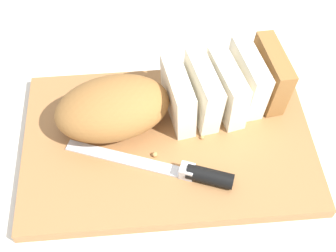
# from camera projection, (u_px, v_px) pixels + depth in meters

# --- Properties ---
(ground_plane) EXTENTS (3.00, 3.00, 0.00)m
(ground_plane) POSITION_uv_depth(u_px,v_px,m) (168.00, 145.00, 0.70)
(ground_plane) COLOR silver
(cutting_board) EXTENTS (0.45, 0.30, 0.02)m
(cutting_board) POSITION_uv_depth(u_px,v_px,m) (168.00, 141.00, 0.70)
(cutting_board) COLOR #9E6B3D
(cutting_board) RESTS_ON ground_plane
(bread_loaf) EXTENTS (0.36, 0.16, 0.09)m
(bread_loaf) POSITION_uv_depth(u_px,v_px,m) (164.00, 97.00, 0.68)
(bread_loaf) COLOR #996633
(bread_loaf) RESTS_ON cutting_board
(bread_knife) EXTENTS (0.24, 0.12, 0.02)m
(bread_knife) POSITION_uv_depth(u_px,v_px,m) (189.00, 172.00, 0.64)
(bread_knife) COLOR silver
(bread_knife) RESTS_ON cutting_board
(crumb_near_knife) EXTENTS (0.01, 0.01, 0.01)m
(crumb_near_knife) POSITION_uv_depth(u_px,v_px,m) (155.00, 154.00, 0.67)
(crumb_near_knife) COLOR tan
(crumb_near_knife) RESTS_ON cutting_board
(crumb_near_loaf) EXTENTS (0.01, 0.01, 0.01)m
(crumb_near_loaf) POSITION_uv_depth(u_px,v_px,m) (202.00, 137.00, 0.68)
(crumb_near_loaf) COLOR tan
(crumb_near_loaf) RESTS_ON cutting_board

